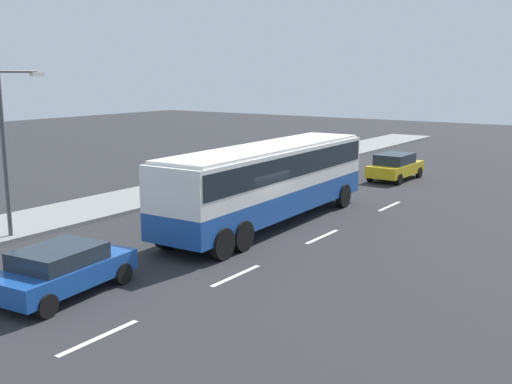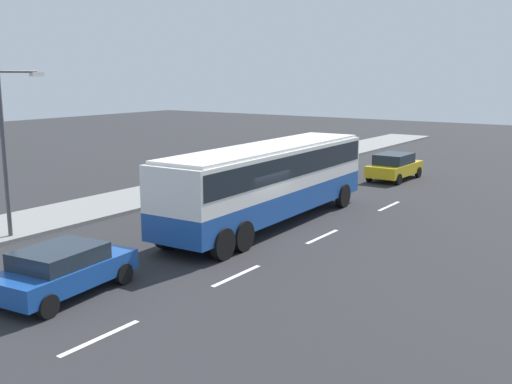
% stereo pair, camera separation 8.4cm
% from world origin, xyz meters
% --- Properties ---
extents(ground_plane, '(120.00, 120.00, 0.00)m').
position_xyz_m(ground_plane, '(0.00, 0.00, 0.00)').
color(ground_plane, '#28282B').
extents(sidewalk_curb, '(80.00, 4.00, 0.15)m').
position_xyz_m(sidewalk_curb, '(0.00, 8.62, 0.07)').
color(sidewalk_curb, gray).
rests_on(sidewalk_curb, ground_plane).
extents(lane_centreline, '(25.81, 0.16, 0.01)m').
position_xyz_m(lane_centreline, '(-4.01, -2.31, 0.00)').
color(lane_centreline, white).
rests_on(lane_centreline, ground_plane).
extents(coach_bus, '(12.53, 3.17, 3.28)m').
position_xyz_m(coach_bus, '(1.81, 0.46, 2.04)').
color(coach_bus, '#1E4C9E').
rests_on(coach_bus, ground_plane).
extents(car_blue_saloon, '(4.36, 2.37, 1.40)m').
position_xyz_m(car_blue_saloon, '(-8.28, 0.73, 0.75)').
color(car_blue_saloon, '#194799').
rests_on(car_blue_saloon, ground_plane).
extents(car_yellow_taxi, '(4.38, 2.04, 1.56)m').
position_xyz_m(car_yellow_taxi, '(14.98, 0.29, 0.82)').
color(car_yellow_taxi, gold).
rests_on(car_yellow_taxi, ground_plane).
extents(pedestrian_near_curb, '(0.32, 0.32, 1.60)m').
position_xyz_m(pedestrian_near_curb, '(7.12, 8.68, 1.07)').
color(pedestrian_near_curb, black).
rests_on(pedestrian_near_curb, sidewalk_curb).
extents(street_lamp, '(1.95, 0.24, 6.22)m').
position_xyz_m(street_lamp, '(-5.47, 7.17, 3.79)').
color(street_lamp, '#47474C').
rests_on(street_lamp, sidewalk_curb).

